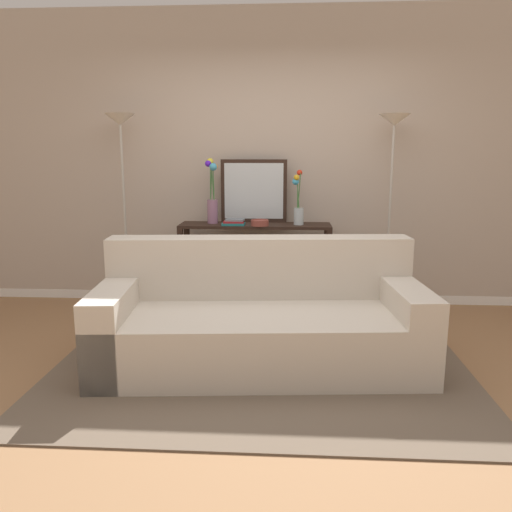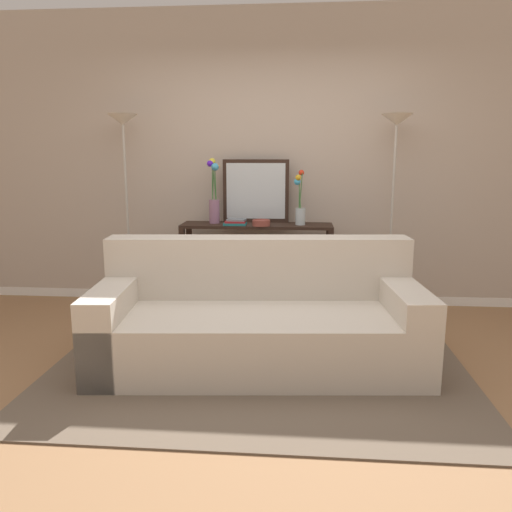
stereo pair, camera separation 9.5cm
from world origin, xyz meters
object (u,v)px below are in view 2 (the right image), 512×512
(wall_mirror, at_px, (256,191))
(book_row_under_console, at_px, (213,303))
(console_table, at_px, (257,251))
(fruit_bowl, at_px, (261,223))
(vase_tall_flowers, at_px, (214,197))
(couch, at_px, (258,322))
(floor_lamp_left, at_px, (124,158))
(book_stack, at_px, (235,222))
(floor_lamp_right, at_px, (395,159))
(vase_short_flowers, at_px, (300,205))

(wall_mirror, bearing_deg, book_row_under_console, -160.19)
(console_table, height_order, fruit_bowl, fruit_bowl)
(console_table, xyz_separation_m, vase_tall_flowers, (-0.41, 0.03, 0.51))
(couch, bearing_deg, floor_lamp_left, 137.30)
(fruit_bowl, xyz_separation_m, book_stack, (-0.24, 0.02, -0.00))
(floor_lamp_left, height_order, floor_lamp_right, floor_lamp_left)
(floor_lamp_right, relative_size, vase_short_flowers, 3.63)
(wall_mirror, xyz_separation_m, book_stack, (-0.17, -0.23, -0.28))
(console_table, height_order, floor_lamp_left, floor_lamp_left)
(floor_lamp_left, xyz_separation_m, vase_short_flowers, (1.66, -0.00, -0.44))
(vase_tall_flowers, height_order, vase_short_flowers, vase_tall_flowers)
(couch, distance_m, fruit_bowl, 1.30)
(floor_lamp_left, relative_size, fruit_bowl, 11.19)
(wall_mirror, height_order, book_stack, wall_mirror)
(book_row_under_console, bearing_deg, floor_lamp_right, -0.51)
(floor_lamp_left, xyz_separation_m, book_row_under_console, (0.82, 0.01, -1.41))
(floor_lamp_left, relative_size, floor_lamp_right, 1.01)
(vase_short_flowers, xyz_separation_m, book_row_under_console, (-0.84, 0.02, -0.97))
(vase_tall_flowers, bearing_deg, floor_lamp_left, -176.66)
(console_table, relative_size, book_stack, 6.76)
(floor_lamp_left, height_order, book_stack, floor_lamp_left)
(vase_short_flowers, bearing_deg, floor_lamp_right, 0.25)
(console_table, bearing_deg, couch, -84.69)
(couch, bearing_deg, floor_lamp_right, 48.19)
(console_table, distance_m, wall_mirror, 0.58)
(couch, relative_size, fruit_bowl, 14.10)
(couch, height_order, console_table, couch)
(vase_tall_flowers, xyz_separation_m, book_row_under_console, (-0.02, -0.03, -1.04))
(floor_lamp_right, height_order, fruit_bowl, floor_lamp_right)
(console_table, bearing_deg, floor_lamp_right, -0.68)
(floor_lamp_left, xyz_separation_m, wall_mirror, (1.23, 0.16, -0.32))
(floor_lamp_left, distance_m, book_row_under_console, 1.63)
(floor_lamp_right, xyz_separation_m, fruit_bowl, (-1.20, -0.10, -0.58))
(floor_lamp_left, distance_m, floor_lamp_right, 2.50)
(floor_lamp_left, height_order, fruit_bowl, floor_lamp_left)
(couch, bearing_deg, book_stack, 104.64)
(floor_lamp_left, relative_size, book_row_under_console, 5.89)
(floor_lamp_left, relative_size, wall_mirror, 2.92)
(console_table, height_order, wall_mirror, wall_mirror)
(floor_lamp_left, distance_m, wall_mirror, 1.28)
(console_table, distance_m, book_row_under_console, 0.68)
(couch, relative_size, wall_mirror, 3.68)
(fruit_bowl, bearing_deg, vase_short_flowers, 14.43)
(couch, relative_size, floor_lamp_right, 1.27)
(floor_lamp_left, bearing_deg, fruit_bowl, -4.17)
(fruit_bowl, relative_size, book_row_under_console, 0.53)
(couch, bearing_deg, console_table, 95.31)
(couch, distance_m, book_stack, 1.36)
(book_stack, xyz_separation_m, book_row_under_console, (-0.24, 0.09, -0.81))
(console_table, height_order, floor_lamp_right, floor_lamp_right)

